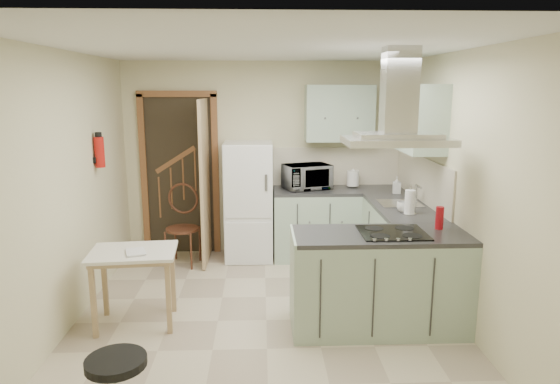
{
  "coord_description": "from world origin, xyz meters",
  "views": [
    {
      "loc": [
        -0.04,
        -4.39,
        2.17
      ],
      "look_at": [
        0.15,
        0.45,
        1.15
      ],
      "focal_mm": 32.0,
      "sensor_mm": 36.0,
      "label": 1
    }
  ],
  "objects_px": {
    "drop_leaf_table": "(135,288)",
    "bentwood_chair": "(182,229)",
    "fridge": "(249,201)",
    "microwave": "(307,177)",
    "peninsula": "(379,281)",
    "extractor_hood": "(397,141)"
  },
  "relations": [
    {
      "from": "drop_leaf_table",
      "to": "bentwood_chair",
      "type": "bearing_deg",
      "value": 78.19
    },
    {
      "from": "drop_leaf_table",
      "to": "fridge",
      "type": "bearing_deg",
      "value": 56.09
    },
    {
      "from": "drop_leaf_table",
      "to": "microwave",
      "type": "height_order",
      "value": "microwave"
    },
    {
      "from": "fridge",
      "to": "peninsula",
      "type": "height_order",
      "value": "fridge"
    },
    {
      "from": "fridge",
      "to": "extractor_hood",
      "type": "distance_m",
      "value": 2.57
    },
    {
      "from": "peninsula",
      "to": "bentwood_chair",
      "type": "distance_m",
      "value": 2.69
    },
    {
      "from": "extractor_hood",
      "to": "microwave",
      "type": "height_order",
      "value": "extractor_hood"
    },
    {
      "from": "extractor_hood",
      "to": "drop_leaf_table",
      "type": "distance_m",
      "value": 2.71
    },
    {
      "from": "extractor_hood",
      "to": "drop_leaf_table",
      "type": "relative_size",
      "value": 1.18
    },
    {
      "from": "peninsula",
      "to": "extractor_hood",
      "type": "bearing_deg",
      "value": 0.0
    },
    {
      "from": "fridge",
      "to": "bentwood_chair",
      "type": "xyz_separation_m",
      "value": [
        -0.82,
        -0.22,
        -0.29
      ]
    },
    {
      "from": "peninsula",
      "to": "bentwood_chair",
      "type": "height_order",
      "value": "bentwood_chair"
    },
    {
      "from": "extractor_hood",
      "to": "microwave",
      "type": "xyz_separation_m",
      "value": [
        -0.58,
        2.01,
        -0.66
      ]
    },
    {
      "from": "extractor_hood",
      "to": "peninsula",
      "type": "bearing_deg",
      "value": 180.0
    },
    {
      "from": "fridge",
      "to": "peninsula",
      "type": "relative_size",
      "value": 0.97
    },
    {
      "from": "peninsula",
      "to": "extractor_hood",
      "type": "distance_m",
      "value": 1.27
    },
    {
      "from": "peninsula",
      "to": "extractor_hood",
      "type": "xyz_separation_m",
      "value": [
        0.1,
        0.0,
        1.27
      ]
    },
    {
      "from": "bentwood_chair",
      "to": "extractor_hood",
      "type": "bearing_deg",
      "value": -27.36
    },
    {
      "from": "fridge",
      "to": "extractor_hood",
      "type": "height_order",
      "value": "extractor_hood"
    },
    {
      "from": "peninsula",
      "to": "drop_leaf_table",
      "type": "height_order",
      "value": "peninsula"
    },
    {
      "from": "bentwood_chair",
      "to": "microwave",
      "type": "bearing_deg",
      "value": 21.3
    },
    {
      "from": "peninsula",
      "to": "drop_leaf_table",
      "type": "distance_m",
      "value": 2.24
    }
  ]
}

